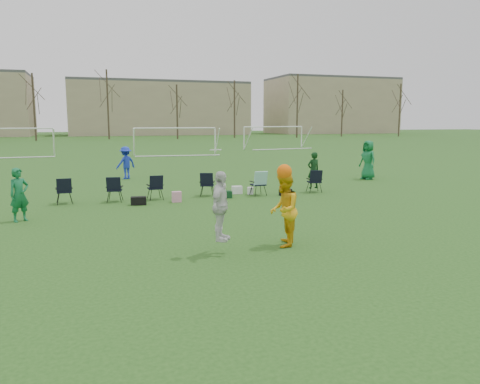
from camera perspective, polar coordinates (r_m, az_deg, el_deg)
name	(u,v)px	position (r m, az deg, el deg)	size (l,w,h in m)	color
ground	(253,251)	(11.08, 1.60, -7.24)	(260.00, 260.00, 0.00)	#214C17
fielder_green_near	(19,195)	(15.66, -25.32, -0.31)	(0.60, 0.39, 1.64)	#126939
fielder_blue	(126,163)	(25.36, -13.76, 3.48)	(1.10, 0.63, 1.71)	#1830BA
fielder_green_far	(368,160)	(25.37, 15.33, 3.79)	(0.99, 0.65, 2.03)	#126936
center_contest	(263,208)	(11.09, 2.82, -1.91)	(2.58, 1.26, 2.42)	silver
sideline_setup	(209,184)	(18.82, -3.81, 0.93)	(10.77, 1.83, 1.72)	black
goal_left	(7,134)	(44.51, -26.53, 6.33)	(7.39, 0.76, 2.46)	white
goal_mid	(175,133)	(42.73, -7.91, 7.09)	(7.40, 0.63, 2.46)	white
goal_right	(274,131)	(51.89, 4.13, 7.41)	(7.35, 1.14, 2.46)	white
tree_line	(110,108)	(80.00, -15.58, 9.82)	(110.28, 3.28, 11.40)	#382B21
building_row	(135,107)	(106.58, -12.73, 10.04)	(126.00, 16.00, 13.00)	tan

